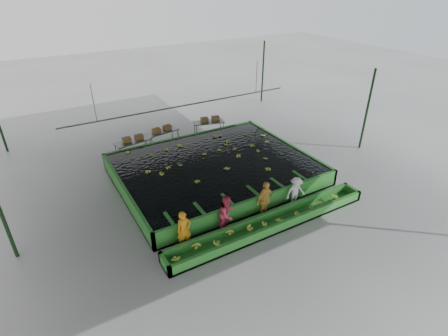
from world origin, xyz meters
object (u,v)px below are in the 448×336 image
sorting_trough (272,223)px  packing_table_left (134,148)px  packing_table_mid (162,138)px  packing_table_right (209,128)px  worker_d (296,192)px  box_stack_left (133,140)px  box_stack_right (210,121)px  worker_a (184,230)px  worker_c (265,200)px  worker_b (227,214)px  flotation_tank (215,169)px  box_stack_mid (162,131)px

sorting_trough → packing_table_left: 10.22m
sorting_trough → packing_table_mid: bearing=95.3°
packing_table_mid → packing_table_right: size_ratio=1.03×
packing_table_mid → worker_d: bearing=-72.9°
box_stack_left → box_stack_right: box_stack_left is taller
sorting_trough → worker_a: (-3.75, 0.80, 0.59)m
worker_c → packing_table_mid: (-1.14, 9.51, -0.44)m
sorting_trough → box_stack_right: 10.70m
worker_b → packing_table_left: (-1.26, 8.95, -0.39)m
sorting_trough → packing_table_right: packing_table_right is taller
worker_a → packing_table_right: (6.16, 9.49, -0.37)m
flotation_tank → packing_table_mid: 5.30m
sorting_trough → worker_b: 2.04m
flotation_tank → packing_table_left: packing_table_left is taller
worker_a → packing_table_left: bearing=85.5°
worker_a → box_stack_right: (6.31, 9.57, 0.10)m
worker_a → sorting_trough: bearing=-11.9°
worker_c → worker_a: bearing=165.2°
packing_table_left → packing_table_right: size_ratio=1.04×
worker_b → packing_table_right: 10.37m
box_stack_left → worker_a: bearing=-94.9°
box_stack_left → box_stack_right: bearing=5.8°
sorting_trough → box_stack_left: 10.28m
worker_b → box_stack_mid: bearing=60.2°
worker_d → box_stack_left: (-4.95, 9.01, 0.21)m
worker_c → worker_b: bearing=165.2°
worker_c → box_stack_mid: size_ratio=1.44×
worker_b → box_stack_mid: worker_b is taller
worker_b → box_stack_right: size_ratio=1.38×
box_stack_left → box_stack_mid: bearing=14.0°
worker_b → packing_table_mid: bearing=60.3°
worker_a → box_stack_right: 11.46m
worker_c → packing_table_left: bearing=94.9°
packing_table_mid → worker_a: bearing=-106.4°
packing_table_right → packing_table_mid: bearing=179.6°
flotation_tank → worker_c: worker_c is taller
packing_table_mid → packing_table_right: bearing=-0.4°
worker_a → box_stack_right: size_ratio=1.32×
packing_table_left → box_stack_mid: 2.22m
packing_table_right → box_stack_left: box_stack_left is taller
sorting_trough → worker_c: (0.18, 0.80, 0.67)m
sorting_trough → packing_table_left: (-3.03, 9.75, 0.24)m
flotation_tank → box_stack_right: size_ratio=7.85×
worker_c → box_stack_mid: 9.58m
flotation_tank → worker_c: 4.33m
sorting_trough → box_stack_left: (-2.97, 9.81, 0.73)m
packing_table_right → worker_d: bearing=-92.6°
packing_table_left → flotation_tank: bearing=-57.0°
worker_c → packing_table_right: (2.22, 9.49, -0.45)m
packing_table_right → box_stack_right: 0.50m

